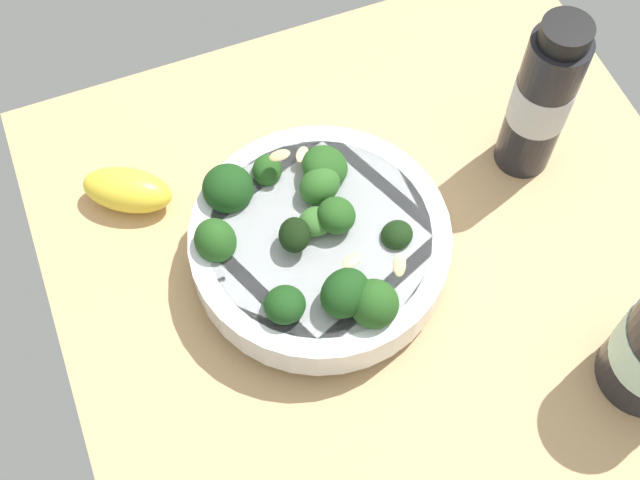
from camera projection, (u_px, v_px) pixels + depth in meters
The scene contains 4 objects.
ground_plane at pixel (390, 275), 74.69cm from camera, with size 56.62×56.62×3.96cm, color tan.
bowl_of_broccoli at pixel (317, 243), 69.84cm from camera, with size 21.51×21.51×9.12cm.
lemon_wedge at pixel (127, 190), 74.37cm from camera, with size 8.03×4.04×3.73cm, color yellow.
bottle_short at pixel (541, 100), 70.96cm from camera, with size 5.11×5.11×17.24cm.
Camera 1 is at (28.29, -17.62, 65.22)cm, focal length 47.60 mm.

